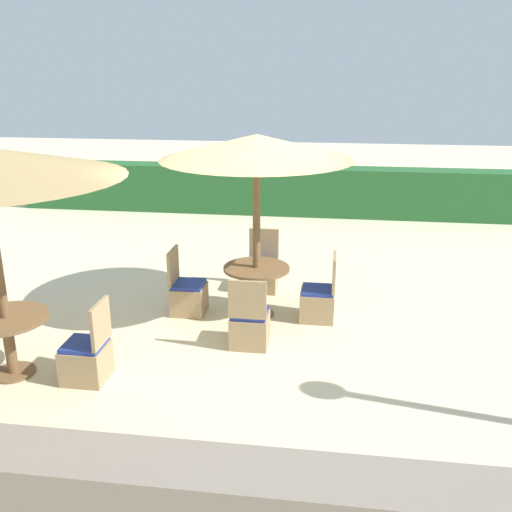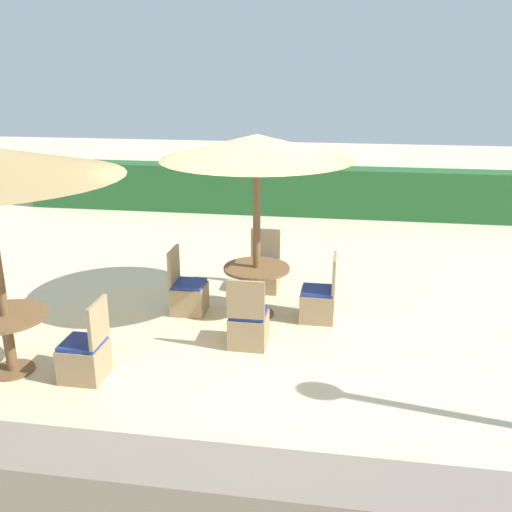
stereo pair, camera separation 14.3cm
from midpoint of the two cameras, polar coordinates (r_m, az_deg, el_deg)
name	(u,v)px [view 2 (the right image)]	position (r m, az deg, el deg)	size (l,w,h in m)	color
ground_plane	(249,336)	(7.44, -0.17, -8.04)	(40.00, 40.00, 0.00)	beige
hedge_row	(296,191)	(13.47, 4.30, 6.53)	(13.00, 0.70, 1.11)	#28602D
stone_border	(179,490)	(4.71, -6.79, -22.24)	(10.00, 0.56, 0.51)	gray
parasol_center	(257,148)	(7.42, 0.63, 10.77)	(2.51, 2.51, 2.50)	brown
round_table_center	(257,279)	(7.86, 0.59, -2.36)	(0.91, 0.91, 0.71)	brown
patio_chair_center_east	(319,302)	(7.87, 6.80, -4.55)	(0.46, 0.46, 0.93)	tan
patio_chair_center_north	(264,273)	(8.86, 1.23, -1.76)	(0.46, 0.46, 0.93)	tan
patio_chair_center_south	(248,326)	(7.12, -0.19, -6.99)	(0.46, 0.46, 0.93)	tan
patio_chair_center_west	(188,295)	(8.10, -6.30, -3.85)	(0.46, 0.46, 0.93)	tan
round_table_front_left	(7,330)	(6.97, -23.10, -6.78)	(0.92, 0.92, 0.70)	brown
patio_chair_front_left_east	(85,356)	(6.67, -16.11, -9.61)	(0.46, 0.46, 0.93)	tan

